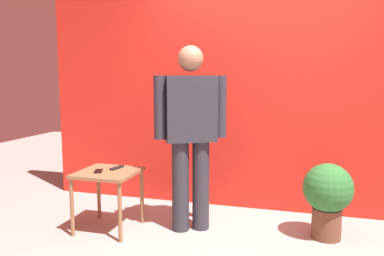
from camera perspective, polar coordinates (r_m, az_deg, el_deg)
name	(u,v)px	position (r m, az deg, el deg)	size (l,w,h in m)	color
back_wall_red	(262,87)	(4.27, 10.18, 6.02)	(4.96, 0.12, 2.69)	red
standing_person	(191,129)	(3.60, -0.20, -0.12)	(0.66, 0.42, 1.73)	#2D2D38
side_table	(108,180)	(3.78, -12.26, -7.44)	(0.54, 0.54, 0.57)	olive
cell_phone	(98,171)	(3.75, -13.59, -6.17)	(0.07, 0.14, 0.01)	black
tv_remote	(117,168)	(3.83, -10.98, -5.75)	(0.04, 0.17, 0.02)	black
potted_plant	(328,194)	(3.71, 19.32, -9.19)	(0.44, 0.44, 0.69)	brown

